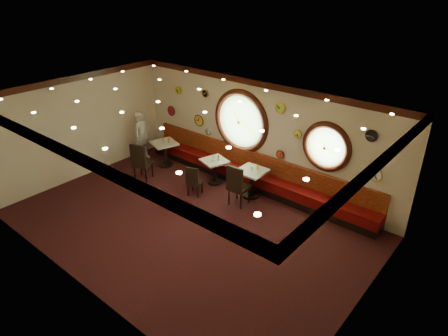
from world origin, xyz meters
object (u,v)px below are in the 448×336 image
at_px(table_a, 165,151).
at_px(condiment_c_pepper, 251,168).
at_px(condiment_c_salt, 252,168).
at_px(condiment_b_bottle, 218,158).
at_px(table_c, 251,180).
at_px(condiment_c_bottle, 258,167).
at_px(chair_a, 140,160).
at_px(chair_b, 194,179).
at_px(condiment_b_salt, 213,158).
at_px(waiter, 142,135).
at_px(condiment_a_pepper, 163,142).
at_px(condiment_b_pepper, 214,160).
at_px(chair_c, 237,183).
at_px(condiment_a_bottle, 169,140).
at_px(table_b, 214,169).
at_px(condiment_a_salt, 164,140).

xyz_separation_m(table_a, condiment_c_pepper, (3.38, 0.23, 0.37)).
height_order(condiment_c_salt, condiment_b_bottle, condiment_c_salt).
relative_size(table_c, condiment_c_bottle, 4.63).
height_order(chair_a, chair_b, chair_a).
height_order(condiment_b_salt, waiter, waiter).
bearing_deg(condiment_c_pepper, condiment_a_pepper, -174.83).
relative_size(condiment_b_pepper, waiter, 0.06).
relative_size(chair_c, condiment_b_pepper, 8.06).
bearing_deg(condiment_c_pepper, condiment_c_salt, 46.55).
distance_m(chair_a, condiment_b_bottle, 2.41).
distance_m(chair_a, condiment_b_salt, 2.25).
xyz_separation_m(condiment_a_bottle, condiment_c_bottle, (3.39, 0.23, 0.02)).
relative_size(table_b, chair_a, 1.18).
height_order(table_c, waiter, waiter).
relative_size(condiment_b_salt, condiment_c_salt, 1.03).
bearing_deg(waiter, table_a, -85.62).
relative_size(table_a, waiter, 0.56).
bearing_deg(table_b, condiment_b_bottle, 29.44).
bearing_deg(condiment_a_pepper, table_c, 4.55).
bearing_deg(condiment_c_pepper, condiment_a_bottle, -177.49).
height_order(condiment_b_salt, condiment_b_bottle, condiment_b_bottle).
distance_m(condiment_a_salt, condiment_b_salt, 2.13).
bearing_deg(chair_a, chair_b, -10.05).
bearing_deg(chair_c, condiment_c_salt, 88.02).
height_order(condiment_b_bottle, waiter, waiter).
height_order(condiment_b_salt, condiment_c_bottle, condiment_c_bottle).
height_order(table_a, condiment_b_pepper, condiment_b_pepper).
distance_m(condiment_c_salt, condiment_a_bottle, 3.25).
relative_size(table_c, condiment_b_salt, 7.49).
xyz_separation_m(table_c, chair_b, (-1.30, -1.03, 0.00)).
relative_size(table_a, chair_c, 1.26).
xyz_separation_m(chair_c, condiment_a_bottle, (-3.26, 0.55, 0.21)).
xyz_separation_m(table_a, condiment_a_salt, (-0.10, 0.08, 0.36)).
relative_size(chair_a, condiment_b_salt, 6.64).
xyz_separation_m(condiment_b_salt, waiter, (-3.02, -0.21, 0.03)).
bearing_deg(chair_b, condiment_c_pepper, 20.75).
height_order(table_b, chair_c, chair_c).
bearing_deg(chair_b, condiment_a_salt, 138.32).
bearing_deg(condiment_c_bottle, condiment_a_pepper, -173.62).
height_order(chair_c, condiment_b_bottle, chair_c).
bearing_deg(condiment_c_pepper, condiment_c_bottle, 29.95).
bearing_deg(condiment_c_pepper, chair_a, -156.29).
bearing_deg(chair_b, table_a, 139.23).
height_order(chair_c, waiter, waiter).
relative_size(chair_b, waiter, 0.34).
distance_m(table_c, condiment_c_salt, 0.37).
xyz_separation_m(table_c, condiment_c_salt, (-0.03, 0.05, 0.37)).
xyz_separation_m(chair_a, chair_b, (1.92, 0.34, -0.16)).
height_order(chair_b, condiment_a_salt, chair_b).
distance_m(table_c, waiter, 4.43).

